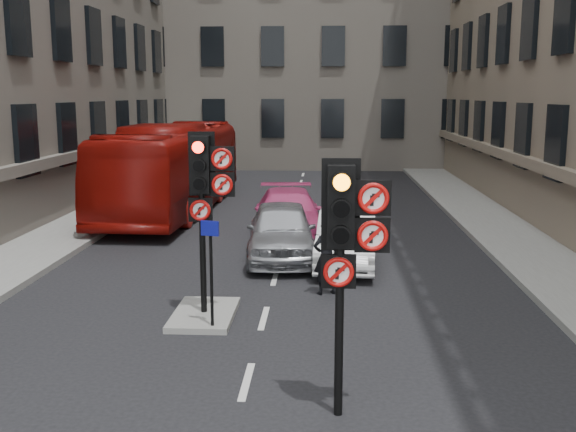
# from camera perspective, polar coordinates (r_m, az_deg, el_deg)

# --- Properties ---
(pavement_left) EXTENTS (3.00, 50.00, 0.16)m
(pavement_left) POSITION_cam_1_polar(r_m,az_deg,el_deg) (21.92, -19.43, -1.66)
(pavement_left) COLOR gray
(pavement_left) RESTS_ON ground
(pavement_right) EXTENTS (3.00, 50.00, 0.16)m
(pavement_right) POSITION_cam_1_polar(r_m,az_deg,el_deg) (21.13, 19.62, -2.11)
(pavement_right) COLOR gray
(pavement_right) RESTS_ON ground
(centre_island) EXTENTS (1.20, 2.00, 0.12)m
(centre_island) POSITION_cam_1_polar(r_m,az_deg,el_deg) (13.72, -7.10, -8.26)
(centre_island) COLOR gray
(centre_island) RESTS_ON ground
(building_far) EXTENTS (30.00, 14.00, 20.00)m
(building_far) POSITION_cam_1_polar(r_m,az_deg,el_deg) (46.14, 1.71, 17.30)
(building_far) COLOR #666056
(building_far) RESTS_ON ground
(signal_near) EXTENTS (0.91, 0.40, 3.58)m
(signal_near) POSITION_cam_1_polar(r_m,az_deg,el_deg) (8.98, 5.02, -1.51)
(signal_near) COLOR black
(signal_near) RESTS_ON ground
(signal_far) EXTENTS (0.91, 0.40, 3.58)m
(signal_far) POSITION_cam_1_polar(r_m,az_deg,el_deg) (13.10, -7.00, 2.74)
(signal_far) COLOR black
(signal_far) RESTS_ON centre_island
(car_silver) EXTENTS (2.12, 4.61, 1.53)m
(car_silver) POSITION_cam_1_polar(r_m,az_deg,el_deg) (18.15, -0.58, -1.26)
(car_silver) COLOR #989A9F
(car_silver) RESTS_ON ground
(car_white) EXTENTS (1.72, 4.27, 1.38)m
(car_white) POSITION_cam_1_polar(r_m,az_deg,el_deg) (17.63, 4.98, -1.90)
(car_white) COLOR white
(car_white) RESTS_ON ground
(car_pink) EXTENTS (2.45, 5.16, 1.45)m
(car_pink) POSITION_cam_1_polar(r_m,az_deg,el_deg) (20.85, -0.01, 0.15)
(car_pink) COLOR #C23973
(car_pink) RESTS_ON ground
(bus_red) EXTENTS (3.21, 11.97, 3.31)m
(bus_red) POSITION_cam_1_polar(r_m,az_deg,el_deg) (25.69, -9.69, 4.03)
(bus_red) COLOR maroon
(bus_red) RESTS_ON ground
(motorcycle) EXTENTS (0.61, 1.77, 1.04)m
(motorcycle) POSITION_cam_1_polar(r_m,az_deg,el_deg) (17.08, 3.19, -2.85)
(motorcycle) COLOR black
(motorcycle) RESTS_ON ground
(motorcyclist) EXTENTS (0.72, 0.61, 1.69)m
(motorcyclist) POSITION_cam_1_polar(r_m,az_deg,el_deg) (14.95, 3.26, -3.50)
(motorcyclist) COLOR black
(motorcyclist) RESTS_ON ground
(info_sign) EXTENTS (0.34, 0.14, 2.01)m
(info_sign) POSITION_cam_1_polar(r_m,az_deg,el_deg) (12.51, -6.55, -3.59)
(info_sign) COLOR black
(info_sign) RESTS_ON centre_island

